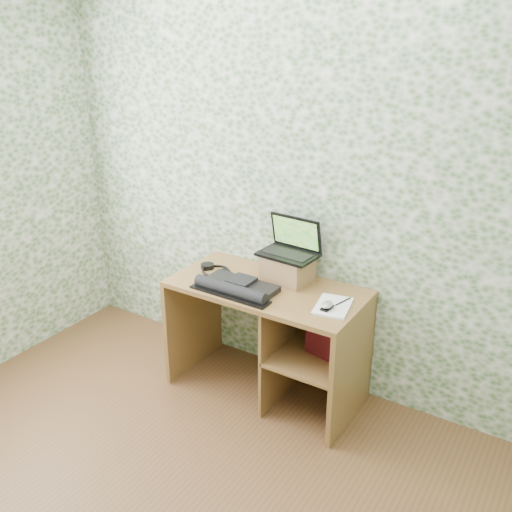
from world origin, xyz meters
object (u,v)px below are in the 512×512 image
Objects in this scene: riser at (288,268)px; desk at (280,326)px; keyboard at (236,287)px; notepad at (333,306)px; laptop at (291,246)px.

desk is at bearing -82.04° from riser.
keyboard is 0.59m from notepad.
laptop is at bearing 61.99° from keyboard.
riser is at bearing 58.98° from keyboard.
desk is 4.36× the size of riser.
riser is 0.76× the size of laptop.
desk is at bearing 159.41° from notepad.
laptop is at bearing 90.00° from riser.
notepad is (0.39, -0.22, -0.21)m from laptop.
keyboard is 1.98× the size of notepad.
riser is 1.03× the size of notepad.
desk is 0.51m from laptop.
riser is at bearing 97.96° from desk.
riser is at bearing 144.49° from notepad.
riser reaches higher than notepad.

